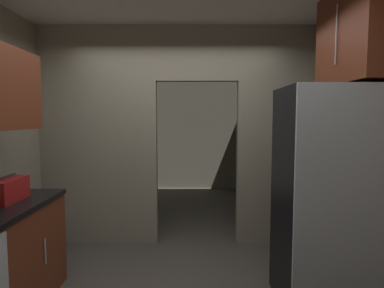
% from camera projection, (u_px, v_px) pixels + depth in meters
% --- Properties ---
extents(kitchen_partition, '(3.49, 0.12, 2.75)m').
position_uv_depth(kitchen_partition, '(174.00, 129.00, 4.00)').
color(kitchen_partition, gray).
rests_on(kitchen_partition, ground).
extents(adjoining_room_shell, '(3.49, 3.24, 2.75)m').
position_uv_depth(adjoining_room_shell, '(184.00, 130.00, 6.15)').
color(adjoining_room_shell, gray).
rests_on(adjoining_room_shell, ground).
extents(refrigerator, '(0.85, 0.72, 1.87)m').
position_uv_depth(refrigerator, '(332.00, 198.00, 2.66)').
color(refrigerator, black).
rests_on(refrigerator, ground).
extents(upper_cabinet_fridgeside, '(0.36, 0.94, 0.83)m').
position_uv_depth(upper_cabinet_fridgeside, '(359.00, 34.00, 2.64)').
color(upper_cabinet_fridgeside, maroon).
extents(boombox, '(0.21, 0.39, 0.22)m').
position_uv_depth(boombox, '(7.00, 190.00, 2.62)').
color(boombox, maroon).
rests_on(boombox, lower_cabinet_run).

